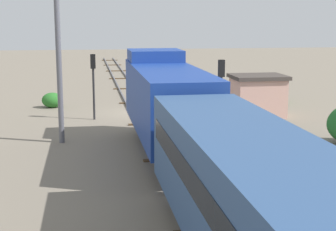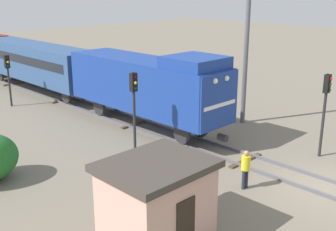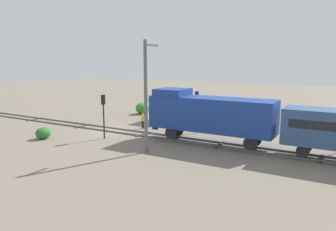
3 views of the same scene
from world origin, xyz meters
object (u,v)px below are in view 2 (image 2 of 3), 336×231
traffic_signal_far (8,71)px  relay_hut (157,200)px  passenger_car_leading (36,61)px  locomotive (148,83)px  worker_near_track (246,166)px  catenary_mast (246,47)px  traffic_signal_mid (134,99)px  traffic_signal_near (326,100)px

traffic_signal_far → relay_hut: size_ratio=1.04×
passenger_car_leading → traffic_signal_far: passenger_car_leading is taller
locomotive → passenger_car_leading: size_ratio=0.83×
worker_near_track → catenary_mast: bearing=82.1°
traffic_signal_mid → worker_near_track: bearing=-80.4°
passenger_car_leading → traffic_signal_mid: traffic_signal_mid is taller
passenger_car_leading → traffic_signal_near: bearing=-81.9°
traffic_signal_far → worker_near_track: size_ratio=2.15×
passenger_car_leading → catenary_mast: catenary_mast is taller
traffic_signal_near → catenary_mast: (1.74, 6.00, 1.81)m
passenger_car_leading → catenary_mast: bearing=-73.4°
worker_near_track → relay_hut: bearing=-134.1°
locomotive → passenger_car_leading: (0.00, 13.34, -0.25)m
traffic_signal_near → relay_hut: traffic_signal_near is taller
traffic_signal_mid → catenary_mast: (8.34, -0.49, 1.76)m
traffic_signal_far → catenary_mast: size_ratio=0.41×
traffic_signal_mid → worker_near_track: traffic_signal_mid is taller
locomotive → worker_near_track: locomotive is taller
passenger_car_leading → traffic_signal_far: size_ratio=3.84×
passenger_car_leading → traffic_signal_mid: (-3.40, -16.13, 0.43)m
locomotive → catenary_mast: size_ratio=1.30×
worker_near_track → relay_hut: size_ratio=0.49×
traffic_signal_mid → traffic_signal_far: 13.36m
traffic_signal_far → worker_near_track: traffic_signal_far is taller
traffic_signal_far → relay_hut: traffic_signal_far is taller
catenary_mast → relay_hut: bearing=-156.4°
locomotive → worker_near_track: 9.21m
worker_near_track → relay_hut: relay_hut is taller
passenger_car_leading → traffic_signal_mid: 16.49m
locomotive → relay_hut: 11.59m
traffic_signal_far → relay_hut: (-3.90, -19.28, -1.16)m
passenger_car_leading → traffic_signal_far: (-3.60, -2.78, 0.03)m
traffic_signal_mid → relay_hut: (-4.10, -5.94, -1.56)m
passenger_car_leading → worker_near_track: bearing=-96.2°
worker_near_track → catenary_mast: 9.86m
locomotive → traffic_signal_near: (3.20, -9.28, 0.13)m
locomotive → relay_hut: size_ratio=3.31×
relay_hut → traffic_signal_near: bearing=-3.0°
traffic_signal_near → catenary_mast: 6.51m
traffic_signal_far → passenger_car_leading: bearing=37.7°
traffic_signal_near → worker_near_track: (-5.60, 0.57, -1.91)m
traffic_signal_mid → relay_hut: size_ratio=1.22×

